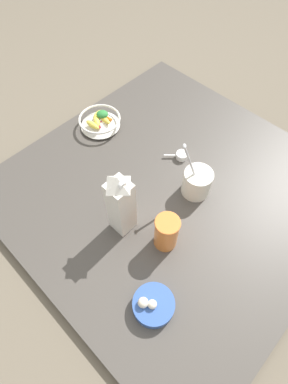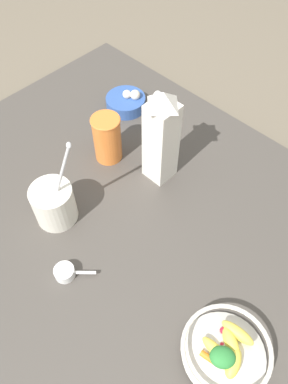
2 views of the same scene
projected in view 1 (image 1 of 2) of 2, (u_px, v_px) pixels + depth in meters
name	position (u px, v px, depth m)	size (l,w,h in m)	color
ground_plane	(170.00, 192.00, 1.22)	(6.00, 6.00, 0.00)	#665B4C
countertop	(171.00, 190.00, 1.20)	(1.19, 1.19, 0.03)	#47423D
fruit_bowl	(100.00, 121.00, 1.35)	(0.19, 0.19, 0.07)	silver
milk_carton	(121.00, 204.00, 0.98)	(0.07, 0.07, 0.29)	silver
yogurt_tub	(197.00, 182.00, 1.13)	(0.12, 0.11, 0.27)	silver
drinking_cup	(166.00, 232.00, 1.00)	(0.09, 0.09, 0.15)	orange
measuring_scoop	(181.00, 155.00, 1.26)	(0.08, 0.08, 0.03)	white
garlic_bowl	(153.00, 305.00, 0.92)	(0.13, 0.13, 0.07)	#3356A3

